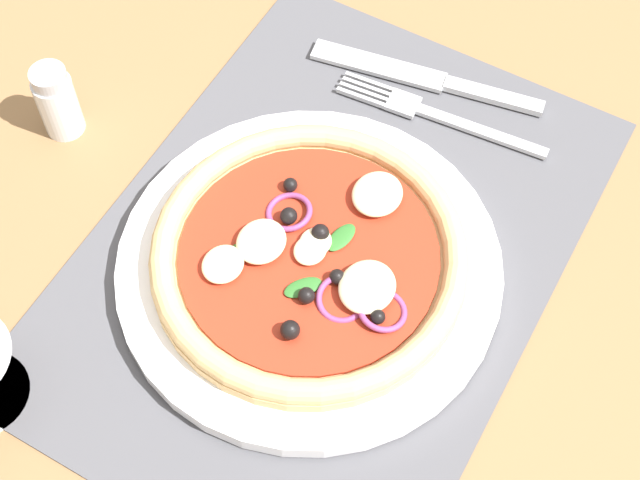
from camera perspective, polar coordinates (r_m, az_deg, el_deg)
The scene contains 7 objects.
ground_plane at distance 75.03cm, azimuth 0.26°, elevation -1.19°, with size 190.00×140.00×2.40cm, color olive.
placemat at distance 73.82cm, azimuth 0.26°, elevation -0.65°, with size 46.09×32.77×0.40cm, color #4C4C51.
plate at distance 72.09cm, azimuth -0.80°, elevation -1.58°, with size 28.38×28.38×1.42cm, color white.
pizza at distance 70.50cm, azimuth -0.76°, elevation -0.86°, with size 23.07×23.07×2.68cm.
fork at distance 81.28cm, azimuth 6.41°, elevation 7.36°, with size 2.98×18.06×0.44cm.
knife at distance 83.57cm, azimuth 6.06°, elevation 9.38°, with size 5.09×19.98×0.62cm.
pepper_shaker at distance 81.07cm, azimuth -14.86°, elevation 8.05°, with size 3.20×3.20×6.70cm.
Camera 1 is at (-32.70, -18.08, 63.86)cm, focal length 54.94 mm.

